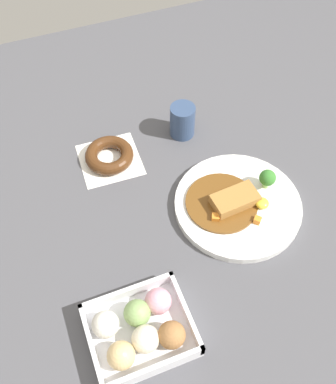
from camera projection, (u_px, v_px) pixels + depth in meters
name	position (u px, v px, depth m)	size (l,w,h in m)	color
ground_plane	(197.00, 221.00, 0.96)	(1.60, 1.60, 0.00)	#4C4C51
curry_plate	(238.00, 204.00, 0.97)	(0.28, 0.28, 0.07)	white
donut_box	(140.00, 329.00, 0.79)	(0.19, 0.16, 0.06)	white
chocolate_ring_donut	(109.00, 156.00, 1.05)	(0.15, 0.15, 0.03)	white
coffee_mug	(182.00, 121.00, 1.08)	(0.06, 0.06, 0.09)	#33476B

